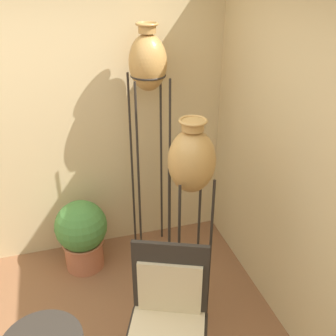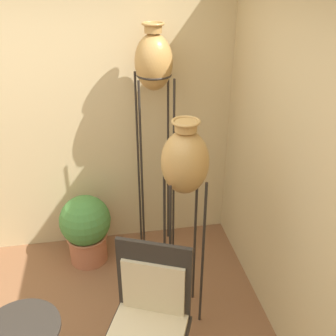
{
  "view_description": "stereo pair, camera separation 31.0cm",
  "coord_description": "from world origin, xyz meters",
  "views": [
    {
      "loc": [
        0.16,
        -1.66,
        2.56
      ],
      "look_at": [
        0.94,
        0.97,
        1.12
      ],
      "focal_mm": 42.0,
      "sensor_mm": 36.0,
      "label": 1
    },
    {
      "loc": [
        0.46,
        -1.73,
        2.56
      ],
      "look_at": [
        0.94,
        0.97,
        1.12
      ],
      "focal_mm": 42.0,
      "sensor_mm": 36.0,
      "label": 2
    }
  ],
  "objects": [
    {
      "name": "chair",
      "position": [
        0.65,
        -0.01,
        0.62
      ],
      "size": [
        0.64,
        0.61,
        1.08
      ],
      "rotation": [
        0.0,
        0.0,
        -0.4
      ],
      "color": "#28231E",
      "rests_on": "ground_plane"
    },
    {
      "name": "wall_right",
      "position": [
        1.68,
        0.0,
        1.35
      ],
      "size": [
        0.06,
        7.3,
        2.7
      ],
      "color": "#D1B784",
      "rests_on": "ground_plane"
    },
    {
      "name": "potted_plant",
      "position": [
        0.23,
        1.32,
        0.37
      ],
      "size": [
        0.47,
        0.47,
        0.69
      ],
      "color": "#B26647",
      "rests_on": "ground_plane"
    },
    {
      "name": "vase_stand_tall",
      "position": [
        0.9,
        1.39,
        1.8
      ],
      "size": [
        0.31,
        0.31,
        2.15
      ],
      "color": "#28231E",
      "rests_on": "ground_plane"
    },
    {
      "name": "vase_stand_medium",
      "position": [
        0.98,
        0.54,
        1.36
      ],
      "size": [
        0.32,
        0.32,
        1.67
      ],
      "color": "#28231E",
      "rests_on": "ground_plane"
    },
    {
      "name": "wall_back",
      "position": [
        0.0,
        1.68,
        1.35
      ],
      "size": [
        7.3,
        0.06,
        2.7
      ],
      "color": "#D1B784",
      "rests_on": "ground_plane"
    }
  ]
}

